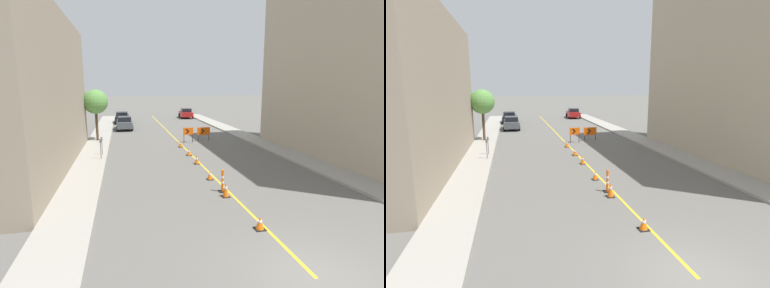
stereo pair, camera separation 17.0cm
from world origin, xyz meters
TOP-DOWN VIEW (x-y plane):
  - ground_plane at (0.00, 0.00)m, footprint 300.00×300.00m
  - lane_stripe at (0.00, 23.15)m, footprint 0.12×46.29m
  - sidewalk_left at (-7.35, 23.15)m, footprint 2.07×46.29m
  - sidewalk_right at (7.35, 23.15)m, footprint 2.07×46.29m
  - building_facade_left at (-11.38, 14.01)m, footprint 6.00×18.49m
  - building_facade_right at (11.38, 11.75)m, footprint 6.00×18.44m
  - traffic_cone_nearest at (-0.26, 3.03)m, footprint 0.39×0.39m
  - traffic_cone_second at (-0.39, 6.47)m, footprint 0.37×0.37m
  - traffic_cone_third at (-0.37, 9.21)m, footprint 0.35×0.35m
  - traffic_cone_fourth at (-0.26, 12.72)m, footprint 0.35×0.35m
  - traffic_cone_fifth at (-0.22, 15.36)m, footprint 0.44×0.44m
  - traffic_cone_farthest at (-0.25, 18.57)m, footprint 0.39×0.39m
  - delineator_post_front at (-0.31, 7.18)m, footprint 0.37×0.37m
  - arrow_barricade_primary at (0.85, 20.48)m, footprint 0.96×0.14m
  - arrow_barricade_secondary at (2.52, 21.17)m, footprint 1.27×0.10m
  - parked_car_curb_near at (-4.85, 30.48)m, footprint 1.93×4.30m
  - parked_car_curb_mid at (-5.11, 37.27)m, footprint 1.97×4.37m
  - parked_car_curb_far at (5.10, 41.69)m, footprint 2.05×4.40m
  - parking_meter_near_curb at (-6.66, 16.50)m, footprint 0.12×0.11m
  - parking_meter_far_curb at (-6.66, 15.12)m, footprint 0.12×0.11m
  - street_tree_left_near at (-7.45, 22.85)m, footprint 2.27×2.27m

SIDE VIEW (x-z plane):
  - ground_plane at x=0.00m, z-range 0.00..0.00m
  - lane_stripe at x=0.00m, z-range 0.00..0.01m
  - sidewalk_left at x=-7.35m, z-range 0.00..0.15m
  - sidewalk_right at x=7.35m, z-range 0.00..0.15m
  - traffic_cone_nearest at x=-0.26m, z-range 0.00..0.49m
  - traffic_cone_third at x=-0.37m, z-range 0.00..0.49m
  - traffic_cone_fifth at x=-0.22m, z-range 0.00..0.50m
  - traffic_cone_farthest at x=-0.25m, z-range 0.00..0.55m
  - traffic_cone_fourth at x=-0.26m, z-range 0.00..0.59m
  - traffic_cone_second at x=-0.39m, z-range 0.00..0.72m
  - delineator_post_front at x=-0.31m, z-range -0.08..1.08m
  - parked_car_curb_near at x=-4.85m, z-range 0.00..1.59m
  - parked_car_curb_mid at x=-5.11m, z-range 0.00..1.59m
  - parked_car_curb_far at x=5.10m, z-range 0.00..1.59m
  - arrow_barricade_secondary at x=2.52m, z-range 0.24..1.54m
  - arrow_barricade_primary at x=0.85m, z-range 0.30..1.71m
  - parking_meter_near_curb at x=-6.66m, z-range 0.43..1.79m
  - parking_meter_far_curb at x=-6.66m, z-range 0.44..1.88m
  - street_tree_left_near at x=-7.45m, z-range 1.37..6.14m
  - building_facade_left at x=-11.38m, z-range 0.00..9.74m
  - building_facade_right at x=11.38m, z-range 0.00..15.94m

